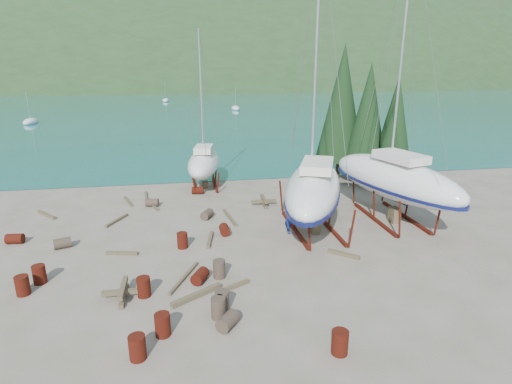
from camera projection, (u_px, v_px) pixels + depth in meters
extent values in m
plane|color=#605A4C|center=(235.00, 257.00, 20.93)|extent=(600.00, 600.00, 0.00)
plane|color=#176876|center=(187.00, 82.00, 317.61)|extent=(700.00, 700.00, 0.00)
ellipsoid|color=#22381C|center=(187.00, 82.00, 322.32)|extent=(800.00, 360.00, 110.00)
cube|color=beige|center=(61.00, 86.00, 189.41)|extent=(6.00, 5.00, 4.00)
cube|color=#A54C2D|center=(60.00, 80.00, 188.59)|extent=(6.60, 5.60, 1.60)
cube|color=beige|center=(147.00, 86.00, 196.00)|extent=(6.00, 5.00, 4.00)
cube|color=#A54C2D|center=(147.00, 80.00, 195.18)|extent=(6.60, 5.60, 1.60)
cube|color=beige|center=(248.00, 85.00, 204.23)|extent=(6.00, 5.00, 4.00)
cube|color=#A54C2D|center=(248.00, 79.00, 203.41)|extent=(6.60, 5.60, 1.60)
cylinder|color=black|center=(363.00, 175.00, 34.05)|extent=(0.36, 0.36, 1.60)
cone|color=black|center=(368.00, 116.00, 32.59)|extent=(3.60, 3.60, 8.40)
cylinder|color=black|center=(391.00, 182.00, 32.45)|extent=(0.36, 0.36, 1.36)
cone|color=black|center=(396.00, 129.00, 31.21)|extent=(3.06, 3.06, 7.14)
cylinder|color=black|center=(338.00, 169.00, 35.66)|extent=(0.36, 0.36, 1.84)
cone|color=black|center=(342.00, 103.00, 33.97)|extent=(4.14, 4.14, 9.66)
cylinder|color=black|center=(390.00, 172.00, 35.51)|extent=(0.36, 0.36, 1.44)
cone|color=black|center=(395.00, 121.00, 34.20)|extent=(3.24, 3.24, 7.56)
ellipsoid|color=silver|center=(31.00, 122.00, 72.38)|extent=(2.00, 5.00, 1.40)
cylinder|color=silver|center=(28.00, 106.00, 71.55)|extent=(0.08, 0.08, 5.00)
ellipsoid|color=silver|center=(236.00, 108.00, 97.81)|extent=(2.00, 5.00, 1.40)
cylinder|color=silver|center=(235.00, 96.00, 96.98)|extent=(0.08, 0.08, 5.00)
ellipsoid|color=silver|center=(166.00, 100.00, 123.10)|extent=(2.00, 5.00, 1.40)
cylinder|color=silver|center=(165.00, 91.00, 122.27)|extent=(0.08, 0.08, 5.00)
ellipsoid|color=silver|center=(313.00, 188.00, 23.79)|extent=(6.89, 11.02, 2.48)
cube|color=#0D1244|center=(316.00, 203.00, 23.52)|extent=(0.95, 1.87, 1.00)
cube|color=silver|center=(317.00, 165.00, 22.85)|extent=(2.79, 3.60, 0.50)
cylinder|color=silver|center=(316.00, 51.00, 22.03)|extent=(0.14, 0.14, 12.77)
cube|color=#5D1810|center=(295.00, 229.00, 24.36)|extent=(0.18, 5.85, 0.20)
cube|color=#5D1810|center=(328.00, 226.00, 24.72)|extent=(0.18, 5.85, 0.20)
cube|color=brown|center=(315.00, 225.00, 23.94)|extent=(0.50, 0.80, 0.92)
ellipsoid|color=silver|center=(394.00, 179.00, 25.43)|extent=(5.88, 11.26, 2.56)
cube|color=#0D1244|center=(397.00, 193.00, 25.17)|extent=(0.75, 1.94, 1.00)
cube|color=silver|center=(400.00, 157.00, 24.48)|extent=(2.52, 3.59, 0.50)
cylinder|color=silver|center=(402.00, 48.00, 23.64)|extent=(0.14, 0.14, 12.98)
cube|color=#5D1810|center=(374.00, 219.00, 26.03)|extent=(0.18, 5.95, 0.20)
cube|color=#5D1810|center=(405.00, 217.00, 26.39)|extent=(0.18, 5.95, 0.20)
cube|color=brown|center=(394.00, 215.00, 25.59)|extent=(0.50, 0.80, 0.97)
ellipsoid|color=silver|center=(204.00, 163.00, 33.06)|extent=(3.70, 8.08, 2.00)
cube|color=#0D1244|center=(204.00, 171.00, 32.86)|extent=(0.48, 1.42, 1.00)
cube|color=silver|center=(204.00, 149.00, 32.33)|extent=(1.71, 2.53, 0.50)
cylinder|color=silver|center=(201.00, 91.00, 31.74)|extent=(0.14, 0.14, 9.34)
cube|color=#5D1810|center=(195.00, 186.00, 33.48)|extent=(0.18, 4.28, 0.20)
cube|color=#5D1810|center=(215.00, 185.00, 33.76)|extent=(0.18, 4.28, 0.20)
cube|color=brown|center=(205.00, 185.00, 33.21)|extent=(0.50, 0.80, 0.50)
imported|color=navy|center=(289.00, 218.00, 23.77)|extent=(0.46, 0.70, 1.92)
cylinder|color=#5D1810|center=(22.00, 285.00, 17.30)|extent=(0.58, 0.58, 0.88)
cylinder|color=#2D2823|center=(228.00, 321.00, 15.09)|extent=(1.00, 1.05, 0.58)
cylinder|color=#5D1810|center=(15.00, 239.00, 22.45)|extent=(0.93, 0.65, 0.58)
cylinder|color=#5D1810|center=(137.00, 348.00, 13.43)|extent=(0.58, 0.58, 0.88)
cylinder|color=#5D1810|center=(198.00, 190.00, 31.47)|extent=(0.95, 0.70, 0.58)
cylinder|color=#2D2823|center=(218.00, 308.00, 15.67)|extent=(0.58, 0.58, 0.88)
cylinder|color=#5D1810|center=(224.00, 230.00, 23.73)|extent=(0.61, 0.90, 0.58)
cylinder|color=#5D1810|center=(340.00, 342.00, 13.68)|extent=(0.58, 0.58, 0.88)
cylinder|color=#5D1810|center=(39.00, 274.00, 18.24)|extent=(0.58, 0.58, 0.88)
cylinder|color=#2D2823|center=(152.00, 203.00, 28.58)|extent=(0.95, 0.69, 0.58)
cylinder|color=#5D1810|center=(163.00, 325.00, 14.62)|extent=(0.58, 0.58, 0.88)
cylinder|color=#2D2823|center=(207.00, 214.00, 26.26)|extent=(0.94, 1.05, 0.58)
cylinder|color=#5D1810|center=(200.00, 276.00, 18.38)|extent=(0.92, 1.05, 0.58)
cylinder|color=#5D1810|center=(144.00, 287.00, 17.18)|extent=(0.58, 0.58, 0.88)
cylinder|color=#5D1810|center=(182.00, 240.00, 21.87)|extent=(0.58, 0.58, 0.88)
cylinder|color=#2D2823|center=(63.00, 243.00, 21.89)|extent=(1.02, 0.84, 0.58)
cylinder|color=#2D2823|center=(219.00, 269.00, 18.73)|extent=(0.58, 0.58, 0.88)
cylinder|color=#2D2823|center=(222.00, 301.00, 16.13)|extent=(0.58, 0.58, 0.88)
cube|color=brown|center=(128.00, 201.00, 29.55)|extent=(0.92, 2.28, 0.14)
cube|color=brown|center=(344.00, 254.00, 21.01)|extent=(1.42, 1.32, 0.19)
cube|color=brown|center=(47.00, 215.00, 26.74)|extent=(1.59, 1.74, 0.19)
cube|color=brown|center=(184.00, 278.00, 18.68)|extent=(1.41, 2.83, 0.15)
cube|color=brown|center=(122.00, 253.00, 21.15)|extent=(1.71, 0.54, 0.17)
cube|color=brown|center=(234.00, 286.00, 17.93)|extent=(1.47, 0.89, 0.17)
cube|color=brown|center=(210.00, 239.00, 22.84)|extent=(0.53, 2.15, 0.19)
cube|color=brown|center=(146.00, 196.00, 30.67)|extent=(0.44, 2.51, 0.15)
cube|color=brown|center=(230.00, 217.00, 26.36)|extent=(0.63, 3.04, 0.16)
cube|color=brown|center=(152.00, 205.00, 28.76)|extent=(1.17, 2.45, 0.15)
cube|color=brown|center=(197.00, 295.00, 17.17)|extent=(2.23, 1.52, 0.23)
cube|color=brown|center=(117.00, 220.00, 25.76)|extent=(1.16, 2.11, 0.16)
cube|color=brown|center=(124.00, 296.00, 17.11)|extent=(0.20, 1.80, 0.20)
cube|color=brown|center=(123.00, 292.00, 17.06)|extent=(1.80, 0.20, 0.20)
cube|color=brown|center=(123.00, 288.00, 17.00)|extent=(0.20, 1.80, 0.20)
cube|color=brown|center=(264.00, 204.00, 28.88)|extent=(0.20, 1.80, 0.20)
cube|color=brown|center=(264.00, 201.00, 28.82)|extent=(1.80, 0.20, 0.20)
cube|color=brown|center=(264.00, 199.00, 28.76)|extent=(0.20, 1.80, 0.20)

